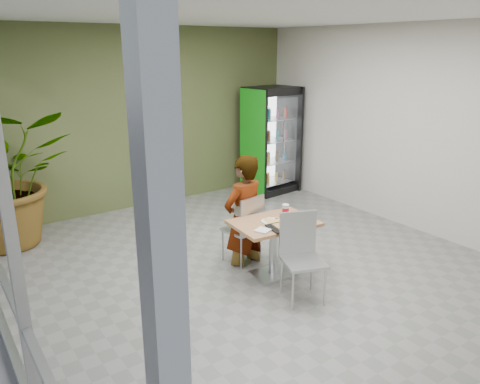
{
  "coord_description": "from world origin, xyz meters",
  "views": [
    {
      "loc": [
        -3.38,
        -4.35,
        2.83
      ],
      "look_at": [
        -0.02,
        0.49,
        1.0
      ],
      "focal_mm": 35.0,
      "sensor_mm": 36.0,
      "label": 1
    }
  ],
  "objects_px": {
    "seated_woman": "(244,221)",
    "cafeteria_tray": "(286,227)",
    "dining_table": "(274,237)",
    "chair_near": "(300,249)",
    "beverage_fridge": "(271,140)",
    "potted_plant": "(7,179)",
    "soda_cup": "(286,210)",
    "chair_far": "(247,224)"
  },
  "relations": [
    {
      "from": "dining_table",
      "to": "seated_woman",
      "type": "xyz_separation_m",
      "value": [
        -0.07,
        0.56,
        0.07
      ]
    },
    {
      "from": "chair_near",
      "to": "beverage_fridge",
      "type": "xyz_separation_m",
      "value": [
        2.36,
        3.53,
        0.45
      ]
    },
    {
      "from": "chair_far",
      "to": "chair_near",
      "type": "xyz_separation_m",
      "value": [
        0.0,
        -1.07,
        0.03
      ]
    },
    {
      "from": "dining_table",
      "to": "chair_near",
      "type": "distance_m",
      "value": 0.56
    },
    {
      "from": "chair_near",
      "to": "beverage_fridge",
      "type": "distance_m",
      "value": 4.27
    },
    {
      "from": "chair_far",
      "to": "seated_woman",
      "type": "bearing_deg",
      "value": -81.01
    },
    {
      "from": "seated_woman",
      "to": "cafeteria_tray",
      "type": "bearing_deg",
      "value": 84.79
    },
    {
      "from": "soda_cup",
      "to": "cafeteria_tray",
      "type": "xyz_separation_m",
      "value": [
        -0.26,
        -0.32,
        -0.06
      ]
    },
    {
      "from": "soda_cup",
      "to": "cafeteria_tray",
      "type": "bearing_deg",
      "value": -129.48
    },
    {
      "from": "dining_table",
      "to": "beverage_fridge",
      "type": "relative_size",
      "value": 0.51
    },
    {
      "from": "dining_table",
      "to": "chair_far",
      "type": "xyz_separation_m",
      "value": [
        -0.05,
        0.51,
        0.03
      ]
    },
    {
      "from": "cafeteria_tray",
      "to": "beverage_fridge",
      "type": "bearing_deg",
      "value": 54.14
    },
    {
      "from": "seated_woman",
      "to": "beverage_fridge",
      "type": "distance_m",
      "value": 3.42
    },
    {
      "from": "cafeteria_tray",
      "to": "beverage_fridge",
      "type": "relative_size",
      "value": 0.2
    },
    {
      "from": "chair_far",
      "to": "beverage_fridge",
      "type": "bearing_deg",
      "value": -143.26
    },
    {
      "from": "chair_far",
      "to": "soda_cup",
      "type": "bearing_deg",
      "value": 115.68
    },
    {
      "from": "cafeteria_tray",
      "to": "potted_plant",
      "type": "bearing_deg",
      "value": 127.35
    },
    {
      "from": "chair_near",
      "to": "seated_woman",
      "type": "bearing_deg",
      "value": 111.77
    },
    {
      "from": "dining_table",
      "to": "cafeteria_tray",
      "type": "xyz_separation_m",
      "value": [
        -0.01,
        -0.24,
        0.23
      ]
    },
    {
      "from": "dining_table",
      "to": "cafeteria_tray",
      "type": "relative_size",
      "value": 2.61
    },
    {
      "from": "seated_woman",
      "to": "potted_plant",
      "type": "relative_size",
      "value": 0.9
    },
    {
      "from": "chair_far",
      "to": "cafeteria_tray",
      "type": "distance_m",
      "value": 0.78
    },
    {
      "from": "dining_table",
      "to": "seated_woman",
      "type": "relative_size",
      "value": 0.6
    },
    {
      "from": "potted_plant",
      "to": "dining_table",
      "type": "bearing_deg",
      "value": -50.39
    },
    {
      "from": "dining_table",
      "to": "beverage_fridge",
      "type": "distance_m",
      "value": 3.8
    },
    {
      "from": "chair_near",
      "to": "beverage_fridge",
      "type": "height_order",
      "value": "beverage_fridge"
    },
    {
      "from": "potted_plant",
      "to": "soda_cup",
      "type": "bearing_deg",
      "value": -46.98
    },
    {
      "from": "chair_near",
      "to": "cafeteria_tray",
      "type": "bearing_deg",
      "value": 103.68
    },
    {
      "from": "chair_near",
      "to": "soda_cup",
      "type": "distance_m",
      "value": 0.74
    },
    {
      "from": "chair_far",
      "to": "beverage_fridge",
      "type": "distance_m",
      "value": 3.45
    },
    {
      "from": "cafeteria_tray",
      "to": "beverage_fridge",
      "type": "distance_m",
      "value": 3.98
    },
    {
      "from": "chair_far",
      "to": "chair_near",
      "type": "bearing_deg",
      "value": 80.73
    },
    {
      "from": "cafeteria_tray",
      "to": "chair_near",
      "type": "bearing_deg",
      "value": -97.08
    },
    {
      "from": "seated_woman",
      "to": "soda_cup",
      "type": "height_order",
      "value": "seated_woman"
    },
    {
      "from": "dining_table",
      "to": "seated_woman",
      "type": "bearing_deg",
      "value": 97.27
    },
    {
      "from": "dining_table",
      "to": "potted_plant",
      "type": "distance_m",
      "value": 3.97
    },
    {
      "from": "dining_table",
      "to": "soda_cup",
      "type": "distance_m",
      "value": 0.39
    },
    {
      "from": "chair_far",
      "to": "cafeteria_tray",
      "type": "relative_size",
      "value": 2.33
    },
    {
      "from": "chair_near",
      "to": "seated_woman",
      "type": "relative_size",
      "value": 0.56
    },
    {
      "from": "dining_table",
      "to": "soda_cup",
      "type": "bearing_deg",
      "value": 17.05
    },
    {
      "from": "soda_cup",
      "to": "potted_plant",
      "type": "height_order",
      "value": "potted_plant"
    },
    {
      "from": "cafeteria_tray",
      "to": "potted_plant",
      "type": "relative_size",
      "value": 0.21
    }
  ]
}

